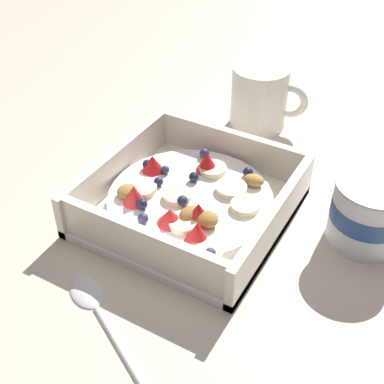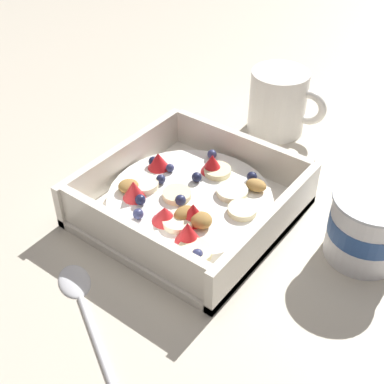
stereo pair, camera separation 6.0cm
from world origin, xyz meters
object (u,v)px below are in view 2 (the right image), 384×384
Objects in this scene: fruit_bowl at (191,200)px; yogurt_cup at (368,226)px; spoon at (81,297)px; coffee_mug at (279,102)px.

yogurt_cup is (-0.06, 0.19, 0.02)m from fruit_bowl.
spoon is at bearing -2.50° from fruit_bowl.
spoon is (0.17, -0.01, -0.01)m from fruit_bowl.
spoon is 1.47× the size of coffee_mug.
coffee_mug is (-0.22, -0.01, 0.03)m from fruit_bowl.
yogurt_cup is (-0.23, 0.19, 0.04)m from spoon.
coffee_mug reaches higher than yogurt_cup.
coffee_mug is at bearing -179.21° from spoon.
coffee_mug is at bearing -176.69° from fruit_bowl.
fruit_bowl is 0.20m from yogurt_cup.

